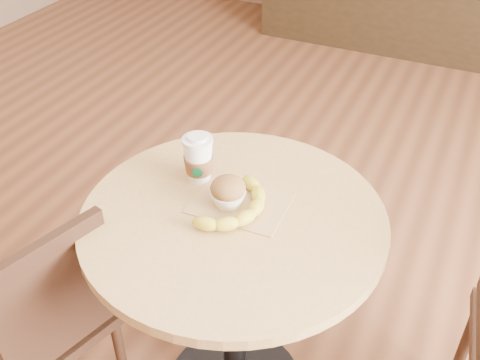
{
  "coord_description": "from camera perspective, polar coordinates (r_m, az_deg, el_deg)",
  "views": [
    {
      "loc": [
        0.49,
        -0.89,
        1.67
      ],
      "look_at": [
        0.01,
        0.12,
        0.83
      ],
      "focal_mm": 42.0,
      "sensor_mm": 36.0,
      "label": 1
    }
  ],
  "objects": [
    {
      "name": "chair_left",
      "position": [
        1.67,
        -19.07,
        -13.5
      ],
      "size": [
        0.43,
        0.43,
        0.79
      ],
      "rotation": [
        0.0,
        0.0,
        -1.84
      ],
      "color": "black",
      "rests_on": "ground"
    },
    {
      "name": "muffin",
      "position": [
        1.42,
        -1.23,
        -1.23
      ],
      "size": [
        0.09,
        0.09,
        0.08
      ],
      "color": "white",
      "rests_on": "kraft_bag"
    },
    {
      "name": "coffee_cup",
      "position": [
        1.51,
        -4.25,
        2.07
      ],
      "size": [
        0.08,
        0.08,
        0.14
      ],
      "rotation": [
        0.0,
        0.0,
        0.42
      ],
      "color": "white",
      "rests_on": "cafe_table"
    },
    {
      "name": "banana",
      "position": [
        1.41,
        -0.14,
        -2.62
      ],
      "size": [
        0.22,
        0.29,
        0.04
      ],
      "primitive_type": null,
      "rotation": [
        0.0,
        0.0,
        -0.27
      ],
      "color": "gold",
      "rests_on": "kraft_bag"
    },
    {
      "name": "cafe_table",
      "position": [
        1.55,
        -0.63,
        -8.86
      ],
      "size": [
        0.78,
        0.78,
        0.75
      ],
      "color": "black",
      "rests_on": "ground"
    },
    {
      "name": "kraft_bag",
      "position": [
        1.45,
        -0.02,
        -2.4
      ],
      "size": [
        0.25,
        0.19,
        0.0
      ],
      "primitive_type": "cube",
      "rotation": [
        0.0,
        0.0,
        0.04
      ],
      "color": "tan",
      "rests_on": "cafe_table"
    }
  ]
}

